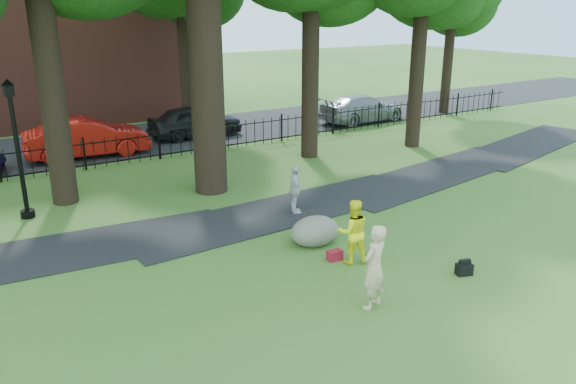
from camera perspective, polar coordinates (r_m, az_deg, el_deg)
ground at (r=13.98m, az=4.70°, el=-7.47°), size 120.00×120.00×0.00m
footpath at (r=17.45m, az=-0.42°, el=-1.99°), size 36.07×3.85×0.03m
street at (r=27.74m, az=-15.76°, el=5.06°), size 80.00×7.00×0.02m
iron_fence at (r=23.89m, az=-12.97°, el=4.68°), size 44.00×0.04×1.20m
woman at (r=11.88m, az=8.75°, el=-7.55°), size 0.78×0.63×1.86m
man at (r=13.88m, az=6.61°, el=-4.01°), size 0.98×0.88×1.64m
pedestrian at (r=17.05m, az=0.73°, el=0.23°), size 0.69×0.97×1.53m
boulder at (r=15.05m, az=2.75°, el=-3.79°), size 1.53×1.25×0.81m
lamppost at (r=18.16m, az=-25.73°, el=3.67°), size 0.41×0.41×4.15m
backpack at (r=14.08m, az=17.45°, el=-7.49°), size 0.43×0.34×0.28m
red_bag at (r=14.23m, az=4.77°, el=-6.42°), size 0.39×0.26×0.25m
red_sedan at (r=25.08m, az=-19.75°, el=5.23°), size 5.12×2.15×1.64m
grey_car at (r=27.64m, az=-9.40°, el=7.10°), size 4.55×1.89×1.54m
silver_car at (r=31.19m, az=7.53°, el=8.41°), size 5.18×2.27×1.48m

